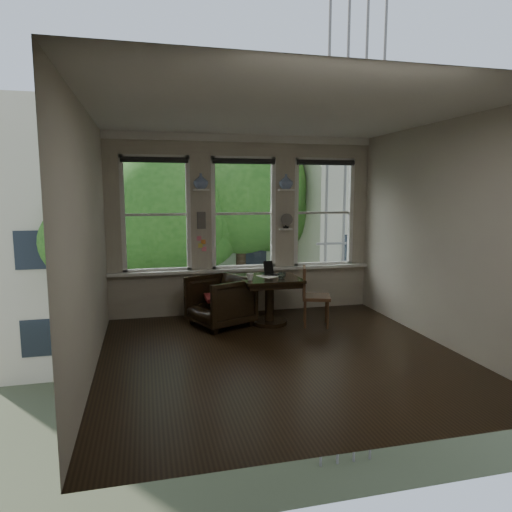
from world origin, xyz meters
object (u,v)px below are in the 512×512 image
object	(u,v)px
table	(269,300)
laptop	(272,275)
mug	(250,277)
armchair_left	(220,301)
side_chair_right	(316,296)

from	to	relation	value
table	laptop	world-z (taller)	laptop
mug	laptop	bearing A→B (deg)	32.64
table	armchair_left	bearing A→B (deg)	174.26
side_chair_right	mug	xyz separation A→B (m)	(-1.03, 0.08, 0.34)
side_chair_right	laptop	xyz separation A→B (m)	(-0.62, 0.34, 0.30)
side_chair_right	mug	distance (m)	1.09
table	mug	world-z (taller)	mug
table	mug	xyz separation A→B (m)	(-0.35, -0.18, 0.43)
armchair_left	side_chair_right	world-z (taller)	side_chair_right
armchair_left	mug	distance (m)	0.64
side_chair_right	table	bearing A→B (deg)	87.45
table	laptop	distance (m)	0.40
table	laptop	size ratio (longest dim) A/B	2.75
armchair_left	mug	bearing A→B (deg)	33.82
side_chair_right	mug	bearing A→B (deg)	104.08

